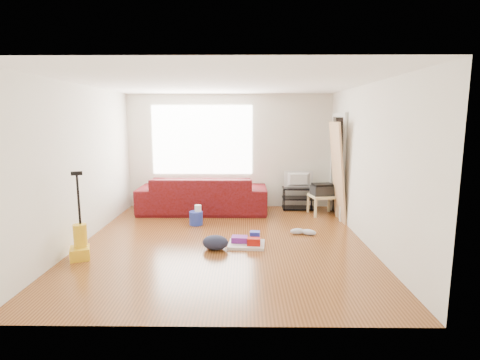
{
  "coord_description": "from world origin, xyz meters",
  "views": [
    {
      "loc": [
        0.33,
        -5.8,
        1.97
      ],
      "look_at": [
        0.26,
        0.6,
        0.91
      ],
      "focal_mm": 28.0,
      "sensor_mm": 36.0,
      "label": 1
    }
  ],
  "objects_px": {
    "side_table": "(323,198)",
    "cleaning_tray": "(247,242)",
    "bucket": "(196,225)",
    "tv_stand": "(298,198)",
    "vacuum": "(80,243)",
    "backpack": "(215,249)",
    "sofa": "(203,212)"
  },
  "relations": [
    {
      "from": "vacuum",
      "to": "cleaning_tray",
      "type": "bearing_deg",
      "value": -8.45
    },
    {
      "from": "side_table",
      "to": "cleaning_tray",
      "type": "bearing_deg",
      "value": -128.84
    },
    {
      "from": "tv_stand",
      "to": "vacuum",
      "type": "height_order",
      "value": "vacuum"
    },
    {
      "from": "side_table",
      "to": "vacuum",
      "type": "relative_size",
      "value": 0.47
    },
    {
      "from": "tv_stand",
      "to": "backpack",
      "type": "height_order",
      "value": "tv_stand"
    },
    {
      "from": "backpack",
      "to": "vacuum",
      "type": "height_order",
      "value": "vacuum"
    },
    {
      "from": "backpack",
      "to": "vacuum",
      "type": "bearing_deg",
      "value": -156.95
    },
    {
      "from": "bucket",
      "to": "cleaning_tray",
      "type": "height_order",
      "value": "cleaning_tray"
    },
    {
      "from": "sofa",
      "to": "side_table",
      "type": "relative_size",
      "value": 4.61
    },
    {
      "from": "sofa",
      "to": "backpack",
      "type": "relative_size",
      "value": 6.73
    },
    {
      "from": "tv_stand",
      "to": "backpack",
      "type": "relative_size",
      "value": 1.77
    },
    {
      "from": "vacuum",
      "to": "sofa",
      "type": "bearing_deg",
      "value": 39.82
    },
    {
      "from": "tv_stand",
      "to": "cleaning_tray",
      "type": "relative_size",
      "value": 1.19
    },
    {
      "from": "bucket",
      "to": "cleaning_tray",
      "type": "relative_size",
      "value": 0.43
    },
    {
      "from": "tv_stand",
      "to": "vacuum",
      "type": "bearing_deg",
      "value": -138.86
    },
    {
      "from": "side_table",
      "to": "bucket",
      "type": "distance_m",
      "value": 2.67
    },
    {
      "from": "side_table",
      "to": "cleaning_tray",
      "type": "relative_size",
      "value": 0.98
    },
    {
      "from": "tv_stand",
      "to": "backpack",
      "type": "bearing_deg",
      "value": -121.16
    },
    {
      "from": "side_table",
      "to": "cleaning_tray",
      "type": "height_order",
      "value": "side_table"
    },
    {
      "from": "cleaning_tray",
      "to": "side_table",
      "type": "bearing_deg",
      "value": 51.16
    },
    {
      "from": "backpack",
      "to": "cleaning_tray",
      "type": "bearing_deg",
      "value": 31.83
    },
    {
      "from": "tv_stand",
      "to": "vacuum",
      "type": "xyz_separation_m",
      "value": [
        -3.52,
        -2.96,
        -0.02
      ]
    },
    {
      "from": "tv_stand",
      "to": "bucket",
      "type": "bearing_deg",
      "value": -148.33
    },
    {
      "from": "side_table",
      "to": "vacuum",
      "type": "bearing_deg",
      "value": -147.58
    },
    {
      "from": "sofa",
      "to": "bucket",
      "type": "relative_size",
      "value": 10.57
    },
    {
      "from": "backpack",
      "to": "vacuum",
      "type": "xyz_separation_m",
      "value": [
        -1.89,
        -0.38,
        0.23
      ]
    },
    {
      "from": "sofa",
      "to": "tv_stand",
      "type": "relative_size",
      "value": 3.8
    },
    {
      "from": "sofa",
      "to": "bucket",
      "type": "height_order",
      "value": "sofa"
    },
    {
      "from": "bucket",
      "to": "tv_stand",
      "type": "bearing_deg",
      "value": 30.63
    },
    {
      "from": "sofa",
      "to": "side_table",
      "type": "bearing_deg",
      "value": 175.82
    },
    {
      "from": "tv_stand",
      "to": "backpack",
      "type": "distance_m",
      "value": 3.06
    },
    {
      "from": "side_table",
      "to": "backpack",
      "type": "height_order",
      "value": "side_table"
    }
  ]
}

